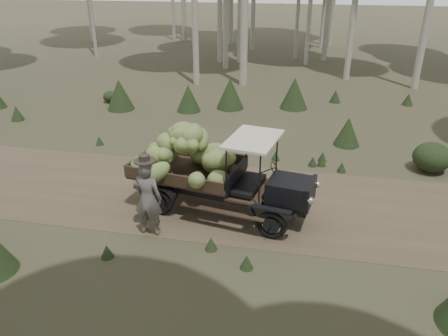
# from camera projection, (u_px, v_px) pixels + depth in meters

# --- Properties ---
(ground) EXTENTS (120.00, 120.00, 0.00)m
(ground) POSITION_uv_depth(u_px,v_px,m) (239.00, 200.00, 10.98)
(ground) COLOR #473D2B
(ground) RESTS_ON ground
(dirt_track) EXTENTS (70.00, 4.00, 0.01)m
(dirt_track) POSITION_uv_depth(u_px,v_px,m) (239.00, 200.00, 10.98)
(dirt_track) COLOR brown
(dirt_track) RESTS_ON ground
(banana_truck) EXTENTS (4.50, 2.36, 2.16)m
(banana_truck) POSITION_uv_depth(u_px,v_px,m) (202.00, 159.00, 10.10)
(banana_truck) COLOR black
(banana_truck) RESTS_ON ground
(farmer) EXTENTS (0.64, 0.47, 1.88)m
(farmer) POSITION_uv_depth(u_px,v_px,m) (148.00, 198.00, 9.27)
(farmer) COLOR #56544F
(farmer) RESTS_ON ground
(undergrowth) EXTENTS (22.84, 20.68, 1.34)m
(undergrowth) POSITION_uv_depth(u_px,v_px,m) (170.00, 211.00, 9.51)
(undergrowth) COLOR #233319
(undergrowth) RESTS_ON ground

